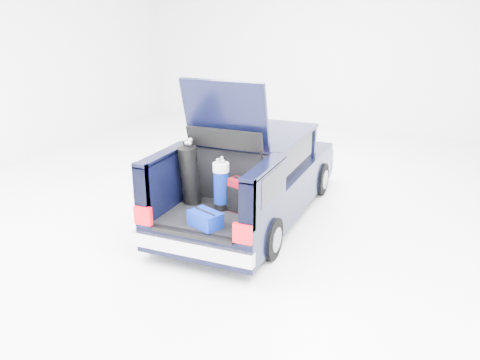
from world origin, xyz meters
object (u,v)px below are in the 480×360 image
at_px(red_suitcase, 240,196).
at_px(black_golf_bag, 190,175).
at_px(car, 254,176).
at_px(blue_golf_bag, 221,185).
at_px(blue_duffel, 205,219).

xyz_separation_m(red_suitcase, black_golf_bag, (-0.81, 0.01, 0.20)).
xyz_separation_m(car, black_golf_bag, (-0.50, -1.34, 0.38)).
xyz_separation_m(blue_golf_bag, blue_duffel, (0.07, -0.66, -0.25)).
relative_size(red_suitcase, black_golf_bag, 0.52).
relative_size(car, blue_golf_bag, 5.86).
height_order(car, blue_duffel, car).
distance_m(car, blue_duffel, 2.01).
bearing_deg(car, blue_golf_bag, -89.41).
relative_size(car, blue_duffel, 8.99).
bearing_deg(red_suitcase, blue_duffel, -91.49).
bearing_deg(blue_duffel, black_golf_bag, 153.66).
height_order(black_golf_bag, blue_golf_bag, black_golf_bag).
distance_m(red_suitcase, blue_golf_bag, 0.31).
bearing_deg(blue_golf_bag, black_golf_bag, 160.93).
bearing_deg(car, black_golf_bag, -110.48).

